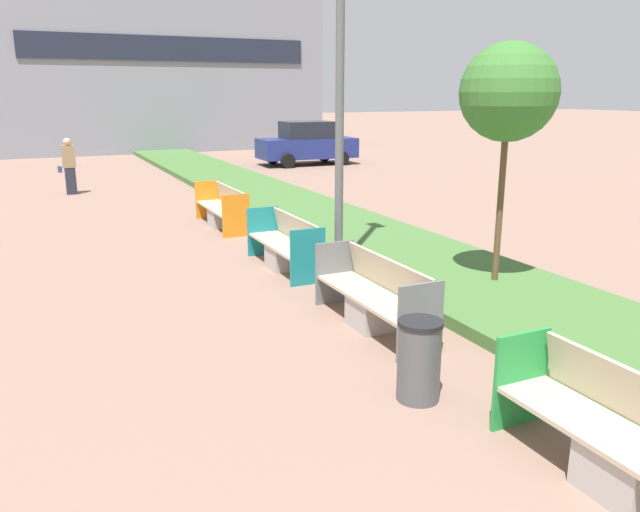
# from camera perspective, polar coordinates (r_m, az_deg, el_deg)

# --- Properties ---
(planter_grass_strip) EXTENTS (2.80, 120.00, 0.18)m
(planter_grass_strip) POSITION_cam_1_polar(r_m,az_deg,el_deg) (12.70, 5.40, 1.09)
(planter_grass_strip) COLOR #426B33
(planter_grass_strip) RESTS_ON ground
(building_backdrop) EXTENTS (16.88, 5.70, 9.44)m
(building_backdrop) POSITION_cam_1_polar(r_m,az_deg,el_deg) (36.53, -14.41, 16.90)
(building_backdrop) COLOR gray
(building_backdrop) RESTS_ON ground
(bench_green_frame) EXTENTS (0.65, 2.39, 0.94)m
(bench_green_frame) POSITION_cam_1_polar(r_m,az_deg,el_deg) (5.63, 26.46, -15.61)
(bench_green_frame) COLOR #ADA8A0
(bench_green_frame) RESTS_ON ground
(bench_grey_frame) EXTENTS (0.65, 2.32, 0.94)m
(bench_grey_frame) POSITION_cam_1_polar(r_m,az_deg,el_deg) (8.40, 5.03, -4.07)
(bench_grey_frame) COLOR #ADA8A0
(bench_grey_frame) RESTS_ON ground
(bench_teal_frame) EXTENTS (0.65, 2.20, 0.94)m
(bench_teal_frame) POSITION_cam_1_polar(r_m,az_deg,el_deg) (11.18, -3.17, 0.72)
(bench_teal_frame) COLOR #ADA8A0
(bench_teal_frame) RESTS_ON ground
(bench_orange_frame) EXTENTS (0.65, 2.37, 0.94)m
(bench_orange_frame) POSITION_cam_1_polar(r_m,az_deg,el_deg) (14.84, -8.88, 4.09)
(bench_orange_frame) COLOR #ADA8A0
(bench_orange_frame) RESTS_ON ground
(litter_bin) EXTENTS (0.46, 0.46, 0.86)m
(litter_bin) POSITION_cam_1_polar(r_m,az_deg,el_deg) (6.52, 9.04, -9.38)
(litter_bin) COLOR #4C4F51
(litter_bin) RESTS_ON ground
(sapling_tree_near) EXTENTS (1.46, 1.46, 3.81)m
(sapling_tree_near) POSITION_cam_1_polar(r_m,az_deg,el_deg) (9.93, 16.85, 14.06)
(sapling_tree_near) COLOR brown
(sapling_tree_near) RESTS_ON ground
(pedestrian_walking) EXTENTS (0.53, 0.24, 1.73)m
(pedestrian_walking) POSITION_cam_1_polar(r_m,az_deg,el_deg) (20.84, -21.96, 7.65)
(pedestrian_walking) COLOR #232633
(pedestrian_walking) RESTS_ON ground
(parked_car_distant) EXTENTS (4.26, 2.00, 1.86)m
(parked_car_distant) POSITION_cam_1_polar(r_m,az_deg,el_deg) (27.49, -1.21, 10.24)
(parked_car_distant) COLOR navy
(parked_car_distant) RESTS_ON ground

